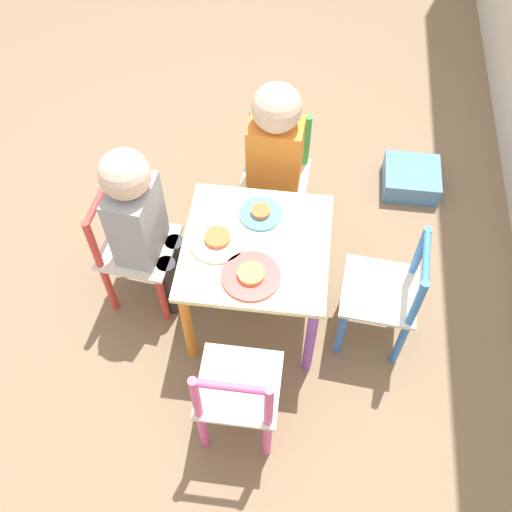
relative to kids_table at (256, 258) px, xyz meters
name	(u,v)px	position (x,y,z in m)	size (l,w,h in m)	color
ground_plane	(256,311)	(0.00, 0.00, -0.37)	(6.00, 6.00, 0.00)	#7F664C
kids_table	(256,258)	(0.00, 0.00, 0.00)	(0.50, 0.50, 0.44)	beige
chair_green	(276,179)	(-0.46, 0.02, -0.10)	(0.27, 0.27, 0.54)	silver
chair_red	(134,250)	(-0.05, -0.46, -0.10)	(0.28, 0.28, 0.54)	silver
chair_pink	(238,395)	(0.46, 0.00, -0.10)	(0.26, 0.26, 0.54)	silver
chair_blue	(385,296)	(0.04, 0.46, -0.10)	(0.28, 0.28, 0.54)	silver
child_left	(275,153)	(-0.40, 0.02, 0.11)	(0.23, 0.21, 0.77)	#7A6B5B
child_front	(141,219)	(-0.04, -0.40, 0.10)	(0.21, 0.22, 0.77)	#38383D
plate_left	(261,213)	(-0.13, 0.00, 0.09)	(0.15, 0.15, 0.03)	#4C9EE0
plate_front	(217,239)	(0.00, -0.13, 0.09)	(0.20, 0.20, 0.03)	white
plate_right	(251,275)	(0.13, 0.00, 0.09)	(0.19, 0.19, 0.03)	#E54C47
storage_bin	(411,179)	(-0.74, 0.62, -0.31)	(0.23, 0.25, 0.10)	#4C7FB7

